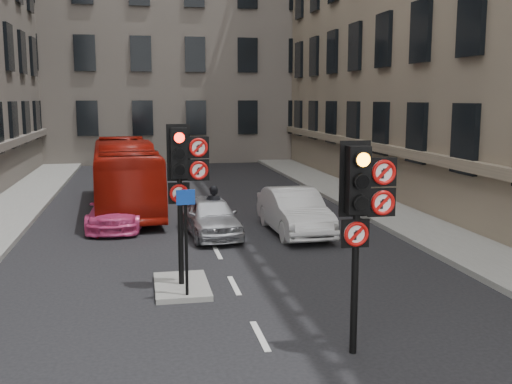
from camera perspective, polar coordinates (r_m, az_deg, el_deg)
name	(u,v)px	position (r m, az deg, el deg)	size (l,w,h in m)	color
pavement_right	(399,214)	(22.49, 13.46, -2.01)	(3.00, 50.00, 0.16)	gray
centre_island	(182,286)	(13.75, -7.10, -8.89)	(1.20, 2.00, 0.12)	gray
building_far	(164,19)	(46.47, -8.76, 15.94)	(30.00, 14.00, 20.00)	#6A625A
signal_near	(362,202)	(9.87, 10.06, -0.96)	(0.91, 0.40, 3.58)	black
signal_far	(183,170)	(13.19, -6.94, 2.11)	(0.91, 0.40, 3.58)	black
car_silver	(211,216)	(18.66, -4.34, -2.31)	(1.47, 3.66, 1.25)	#A5A7AD
car_white	(294,211)	(19.01, 3.68, -1.84)	(1.49, 4.28, 1.41)	silver
car_pink	(118,208)	(20.54, -13.01, -1.52)	(1.71, 4.19, 1.22)	#E04284
bus_red	(125,175)	(23.56, -12.35, 1.60)	(2.23, 9.53, 2.65)	#98140B
motorcycle	(220,215)	(19.53, -3.47, -2.22)	(0.45, 1.60, 0.96)	black
motorcyclist	(214,211)	(18.64, -4.05, -1.78)	(0.58, 0.38, 1.59)	black
info_sign	(186,228)	(12.57, -6.68, -3.39)	(0.39, 0.13, 2.27)	black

